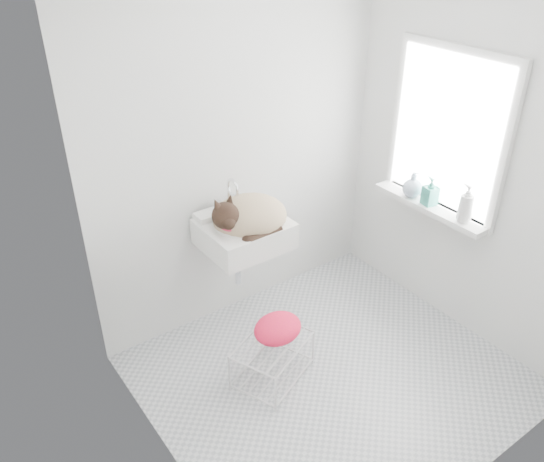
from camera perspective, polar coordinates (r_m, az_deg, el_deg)
floor at (r=3.72m, az=6.00°, el=-14.51°), size 2.20×2.00×0.02m
back_wall at (r=3.69m, az=-3.29°, el=8.67°), size 2.20×0.02×2.50m
right_wall at (r=3.75m, az=19.92°, el=7.22°), size 0.02×2.00×2.50m
left_wall at (r=2.45m, az=-12.14°, el=-4.39°), size 0.02×2.00×2.50m
window_glass at (r=3.81m, az=17.64°, el=9.61°), size 0.01×0.80×1.00m
window_frame at (r=3.80m, az=17.50°, el=9.57°), size 0.04×0.90×1.10m
windowsill at (r=3.96m, az=15.80°, el=2.41°), size 0.16×0.88×0.04m
sink at (r=3.59m, az=-2.89°, el=0.93°), size 0.54×0.47×0.22m
faucet at (r=3.66m, az=-4.50°, el=3.97°), size 0.20×0.14×0.20m
cat at (r=3.56m, az=-2.61°, el=1.45°), size 0.56×0.50×0.32m
wire_rack at (r=3.59m, az=0.04°, el=-12.96°), size 0.56×0.49×0.28m
towel at (r=3.53m, az=0.58°, el=-10.40°), size 0.36×0.28×0.13m
bottle_a at (r=3.80m, az=18.93°, el=0.98°), size 0.09×0.09×0.21m
bottle_b at (r=3.95m, az=15.70°, el=2.65°), size 0.10×0.10×0.19m
bottle_c at (r=4.03m, az=14.04°, el=3.51°), size 0.19×0.19×0.18m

